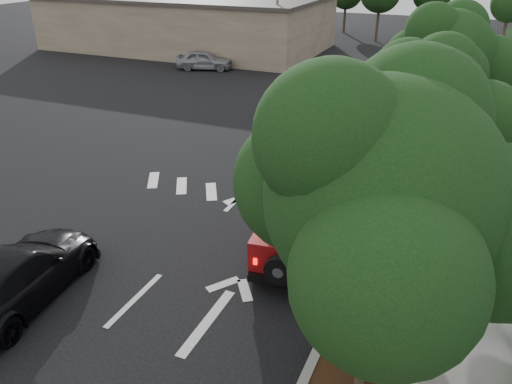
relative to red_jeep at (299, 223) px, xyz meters
The scene contains 16 objects.
ground 4.66m from the red_jeep, 130.65° to the right, with size 120.00×120.00×0.00m, color black.
curb 8.75m from the red_jeep, 79.17° to the left, with size 0.20×70.00×0.15m, color #9E9B93.
planting_strip 8.99m from the red_jeep, 72.86° to the left, with size 1.80×70.00×0.12m, color black.
sidewalk 9.72m from the red_jeep, 62.05° to the left, with size 2.00×70.00×0.12m, color gray.
commercial_building 32.64m from the red_jeep, 125.54° to the left, with size 22.00×12.00×4.00m, color #7D6B56.
transmission_tower 44.66m from the red_jeep, 86.10° to the left, with size 7.00×4.00×28.00m, color slate, non-canonical shape.
street_tree_mid 4.15m from the red_jeep, 49.14° to the left, with size 3.20×3.20×5.32m, color black, non-canonical shape.
street_tree_far 9.95m from the red_jeep, 74.57° to the left, with size 3.40×3.40×5.62m, color black, non-canonical shape.
light_pole_a 24.47m from the red_jeep, 112.77° to the left, with size 2.00×0.22×9.00m, color slate, non-canonical shape.
light_pole_b 36.11m from the red_jeep, 106.85° to the left, with size 2.00×0.22×9.00m, color slate, non-canonical shape.
red_jeep is the anchor object (origin of this frame).
silver_suv_ahead 9.35m from the red_jeep, 90.69° to the left, with size 2.33×5.06×1.41m, color #B2B4BA.
black_suv_oncoming 7.10m from the red_jeep, 140.57° to the right, with size 1.95×4.80×1.39m, color black.
silver_sedan_oncoming 13.20m from the red_jeep, 109.28° to the left, with size 1.45×4.16×1.37m, color #9C9FA3.
parked_suv 23.80m from the red_jeep, 124.95° to the left, with size 1.54×3.83×1.31m, color #97989E.
terracotta_planter 4.60m from the red_jeep, 37.82° to the right, with size 0.78×0.78×1.35m.
Camera 1 is at (6.56, -7.71, 7.68)m, focal length 35.00 mm.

